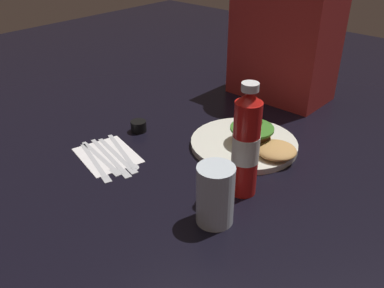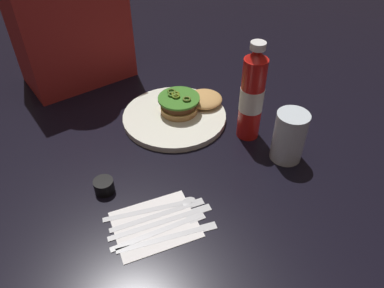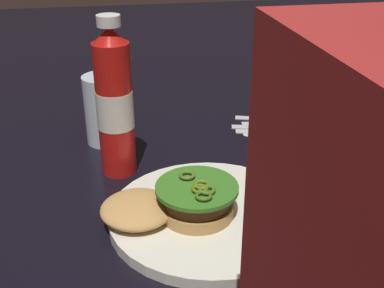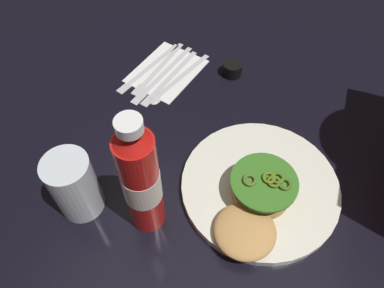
{
  "view_description": "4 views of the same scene",
  "coord_description": "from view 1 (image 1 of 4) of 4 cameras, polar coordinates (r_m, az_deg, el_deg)",
  "views": [
    {
      "loc": [
        0.65,
        -0.65,
        0.55
      ],
      "look_at": [
        0.05,
        0.01,
        0.04
      ],
      "focal_mm": 38.55,
      "sensor_mm": 36.0,
      "label": 1
    },
    {
      "loc": [
        -0.34,
        -0.54,
        0.62
      ],
      "look_at": [
        0.05,
        -0.01,
        0.05
      ],
      "focal_mm": 34.51,
      "sensor_mm": 36.0,
      "label": 2
    },
    {
      "loc": [
        0.24,
        0.72,
        0.41
      ],
      "look_at": [
        0.11,
        0.01,
        0.05
      ],
      "focal_mm": 45.58,
      "sensor_mm": 36.0,
      "label": 3
    },
    {
      "loc": [
        0.46,
        0.15,
        0.59
      ],
      "look_at": [
        0.09,
        0.02,
        0.06
      ],
      "focal_mm": 34.53,
      "sensor_mm": 36.0,
      "label": 4
    }
  ],
  "objects": [
    {
      "name": "dinner_plate",
      "position": [
        1.11,
        7.18,
        0.06
      ],
      "size": [
        0.28,
        0.28,
        0.02
      ],
      "primitive_type": "cylinder",
      "color": "silver",
      "rests_on": "ground_plane"
    },
    {
      "name": "napkin",
      "position": [
        1.09,
        -11.61,
        -1.51
      ],
      "size": [
        0.19,
        0.17,
        0.0
      ],
      "primitive_type": "cube",
      "rotation": [
        0.0,
        0.0,
        -0.24
      ],
      "color": "white",
      "rests_on": "ground_plane"
    },
    {
      "name": "spoon_utensil",
      "position": [
        1.07,
        -9.23,
        -1.5
      ],
      "size": [
        0.19,
        0.08,
        0.0
      ],
      "color": "silver",
      "rests_on": "napkin"
    },
    {
      "name": "butter_knife",
      "position": [
        1.06,
        -11.04,
        -1.99
      ],
      "size": [
        0.22,
        0.07,
        0.0
      ],
      "color": "silver",
      "rests_on": "napkin"
    },
    {
      "name": "fork_utensil",
      "position": [
        1.07,
        -12.11,
        -2.09
      ],
      "size": [
        0.2,
        0.05,
        0.0
      ],
      "color": "silver",
      "rests_on": "napkin"
    },
    {
      "name": "diner_person",
      "position": [
        1.38,
        12.93,
        15.8
      ],
      "size": [
        0.31,
        0.19,
        0.54
      ],
      "color": "maroon",
      "rests_on": "ground_plane"
    },
    {
      "name": "burger_sandwich",
      "position": [
        1.08,
        9.45,
        0.52
      ],
      "size": [
        0.19,
        0.12,
        0.05
      ],
      "color": "tan",
      "rests_on": "dinner_plate"
    },
    {
      "name": "ketchup_bottle",
      "position": [
        0.88,
        7.47,
        -0.13
      ],
      "size": [
        0.06,
        0.06,
        0.26
      ],
      "color": "red",
      "rests_on": "ground_plane"
    },
    {
      "name": "condiment_cup",
      "position": [
        1.19,
        -7.4,
        2.46
      ],
      "size": [
        0.04,
        0.04,
        0.03
      ],
      "primitive_type": "cylinder",
      "color": "black",
      "rests_on": "ground_plane"
    },
    {
      "name": "table_knife",
      "position": [
        1.05,
        -13.11,
        -2.61
      ],
      "size": [
        0.2,
        0.08,
        0.0
      ],
      "color": "silver",
      "rests_on": "napkin"
    },
    {
      "name": "water_glass",
      "position": [
        0.82,
        3.24,
        -7.04
      ],
      "size": [
        0.08,
        0.08,
        0.13
      ],
      "primitive_type": "cylinder",
      "color": "silver",
      "rests_on": "ground_plane"
    },
    {
      "name": "steak_knife",
      "position": [
        1.07,
        -10.09,
        -1.66
      ],
      "size": [
        0.2,
        0.06,
        0.0
      ],
      "color": "silver",
      "rests_on": "napkin"
    },
    {
      "name": "ground_plane",
      "position": [
        1.07,
        -2.45,
        -1.5
      ],
      "size": [
        3.0,
        3.0,
        0.0
      ],
      "primitive_type": "plane",
      "color": "black"
    }
  ]
}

